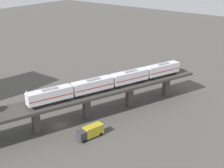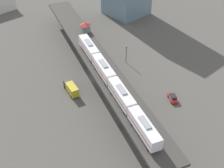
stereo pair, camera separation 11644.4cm
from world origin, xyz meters
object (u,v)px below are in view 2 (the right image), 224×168
(street_car_red, at_px, (173,98))
(delivery_truck, at_px, (71,88))
(street_lamp, at_px, (126,52))
(street_car_silver, at_px, (80,40))
(subway_train, at_px, (112,81))
(signal_hut, at_px, (85,27))

(street_car_red, height_order, delivery_truck, delivery_truck)
(delivery_truck, height_order, street_lamp, street_lamp)
(street_lamp, bearing_deg, delivery_truck, -178.34)
(street_car_red, bearing_deg, street_lamp, 80.75)
(street_car_red, xyz_separation_m, street_car_silver, (0.73, 46.15, 0.00))
(subway_train, distance_m, signal_hut, 33.92)
(signal_hut, xyz_separation_m, street_car_red, (1.27, -39.56, -8.73))
(signal_hut, xyz_separation_m, street_lamp, (5.18, -15.58, -5.56))
(street_car_silver, bearing_deg, street_car_red, -90.90)
(signal_hut, distance_m, street_car_silver, 11.12)
(delivery_truck, bearing_deg, street_lamp, 1.66)
(signal_hut, height_order, street_lamp, signal_hut)
(signal_hut, bearing_deg, street_car_silver, 73.14)
(subway_train, distance_m, street_car_silver, 41.82)
(subway_train, relative_size, street_car_red, 10.20)
(signal_hut, xyz_separation_m, delivery_truck, (-19.02, -16.28, -7.91))
(street_car_red, xyz_separation_m, delivery_truck, (-20.29, 23.27, 0.82))
(street_car_red, bearing_deg, delivery_truck, 131.08)
(signal_hut, distance_m, street_car_red, 40.53)
(street_car_silver, relative_size, delivery_truck, 0.63)
(street_car_silver, xyz_separation_m, delivery_truck, (-21.01, -22.88, 0.82))
(delivery_truck, bearing_deg, subway_train, -74.05)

